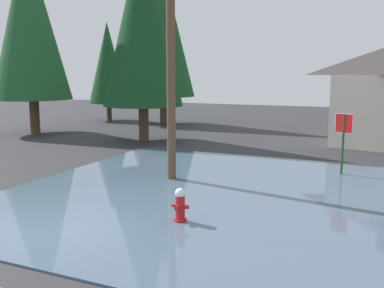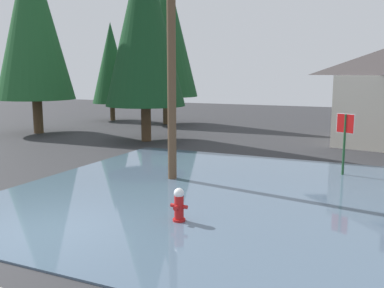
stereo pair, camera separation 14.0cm
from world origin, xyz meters
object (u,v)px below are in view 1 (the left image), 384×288
object	(u,v)px
utility_pole	(171,25)
pine_tree_short_left	(29,19)
fire_hydrant	(180,206)
pine_tree_tall_left	(142,22)
pine_tree_mid_left	(163,31)
pine_tree_far_center	(108,63)
stop_sign_far	(343,132)

from	to	relation	value
utility_pole	pine_tree_short_left	xyz separation A→B (m)	(-12.29, 6.79, 1.55)
fire_hydrant	utility_pole	distance (m)	6.13
utility_pole	pine_tree_short_left	bearing A→B (deg)	151.09
pine_tree_tall_left	pine_tree_mid_left	bearing A→B (deg)	109.91
pine_tree_mid_left	pine_tree_short_left	bearing A→B (deg)	-122.94
utility_pole	pine_tree_far_center	size ratio (longest dim) A/B	1.33
fire_hydrant	stop_sign_far	bearing A→B (deg)	65.31
pine_tree_mid_left	pine_tree_short_left	world-z (taller)	pine_tree_short_left
utility_pole	pine_tree_far_center	xyz separation A→B (m)	(-12.39, 14.41, -0.71)
pine_tree_far_center	pine_tree_mid_left	bearing A→B (deg)	-4.74
fire_hydrant	pine_tree_mid_left	xyz separation A→B (m)	(-9.65, 17.63, 5.83)
stop_sign_far	pine_tree_far_center	size ratio (longest dim) A/B	0.30
fire_hydrant	stop_sign_far	size ratio (longest dim) A/B	0.39
fire_hydrant	pine_tree_far_center	world-z (taller)	pine_tree_far_center
fire_hydrant	pine_tree_far_center	size ratio (longest dim) A/B	0.12
utility_pole	stop_sign_far	world-z (taller)	utility_pole
utility_pole	pine_tree_short_left	size ratio (longest dim) A/B	0.86
utility_pole	pine_tree_tall_left	world-z (taller)	pine_tree_tall_left
pine_tree_far_center	utility_pole	bearing A→B (deg)	-49.30
fire_hydrant	pine_tree_far_center	bearing A→B (deg)	128.66
stop_sign_far	pine_tree_tall_left	world-z (taller)	pine_tree_tall_left
pine_tree_short_left	stop_sign_far	bearing A→B (deg)	-12.66
pine_tree_short_left	pine_tree_far_center	xyz separation A→B (m)	(-0.10, 7.62, -2.26)
utility_pole	pine_tree_short_left	distance (m)	14.13
stop_sign_far	pine_tree_far_center	world-z (taller)	pine_tree_far_center
pine_tree_mid_left	pine_tree_far_center	world-z (taller)	pine_tree_mid_left
stop_sign_far	pine_tree_mid_left	world-z (taller)	pine_tree_mid_left
pine_tree_mid_left	pine_tree_far_center	distance (m)	5.20
fire_hydrant	pine_tree_short_left	size ratio (longest dim) A/B	0.08
stop_sign_far	pine_tree_far_center	bearing A→B (deg)	146.55
fire_hydrant	pine_tree_short_left	bearing A→B (deg)	144.01
pine_tree_tall_left	pine_tree_short_left	bearing A→B (deg)	-179.80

